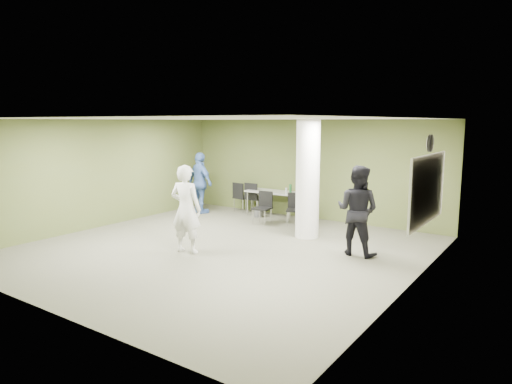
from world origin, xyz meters
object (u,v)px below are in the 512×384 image
Objects in this scene: chair_back_left at (241,195)px; man_black at (357,210)px; folding_table at (273,193)px; woman_white at (186,209)px; man_blue at (200,183)px.

chair_back_left is 0.49× the size of man_black.
woman_white is (0.45, -4.15, 0.23)m from folding_table.
folding_table is 1.74× the size of chair_back_left.
woman_white is 3.56m from man_black.
man_black is at bearing -33.66° from folding_table.
man_blue is (-2.10, -0.80, 0.22)m from folding_table.
man_black is (3.47, -2.26, 0.23)m from folding_table.
woman_white is 1.01× the size of man_blue.
folding_table is 0.86× the size of man_blue.
folding_table is 2.25m from man_blue.
man_blue reaches higher than chair_back_left.
man_black is 5.75m from man_blue.
chair_back_left is at bearing -24.40° from man_black.
folding_table is at bearing -145.09° from man_blue.
folding_table is at bearing -96.86° from woman_white.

